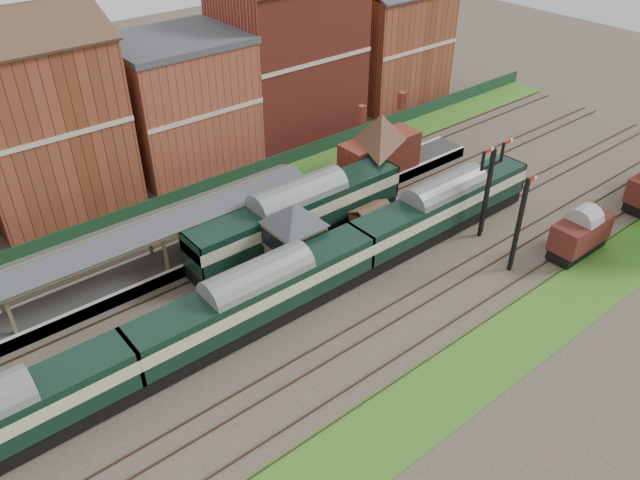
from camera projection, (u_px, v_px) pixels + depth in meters
ground at (352, 277)px, 47.50m from camera, size 160.00×160.00×0.00m
grass_back at (238, 195)px, 57.74m from camera, size 90.00×4.50×0.06m
grass_front at (478, 365)px, 39.79m from camera, size 90.00×5.00×0.06m
fence at (225, 180)px, 58.62m from camera, size 90.00×0.12×1.50m
platform at (227, 239)px, 50.85m from camera, size 55.00×3.40×1.00m
signal_box at (294, 237)px, 46.22m from camera, size 5.40×5.40×6.00m
brick_hut at (372, 223)px, 51.54m from camera, size 3.20×2.64×2.94m
station_building at (380, 143)px, 57.82m from camera, size 8.10×8.10×5.90m
canopy at (153, 222)px, 45.41m from camera, size 26.00×3.89×4.08m
semaphore_bracket at (488, 187)px, 49.61m from camera, size 3.60×0.25×8.18m
semaphore_siding at (519, 224)px, 45.94m from camera, size 1.23×0.25×8.00m
town_backdrop at (179, 96)px, 59.51m from camera, size 69.00×10.00×16.00m
dmu_train at (259, 296)px, 41.67m from camera, size 55.07×2.89×4.23m
platform_railcar at (298, 213)px, 50.12m from camera, size 19.66×3.10×4.53m
goods_van_a at (580, 233)px, 49.03m from camera, size 5.42×2.35×3.29m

